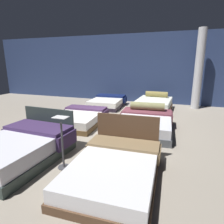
# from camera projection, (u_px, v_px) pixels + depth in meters

# --- Properties ---
(ground_plane) EXTENTS (18.00, 18.00, 0.02)m
(ground_plane) POSITION_uv_depth(u_px,v_px,m) (111.00, 126.00, 6.43)
(ground_plane) COLOR gray
(showroom_back_wall) EXTENTS (18.00, 0.06, 3.50)m
(showroom_back_wall) POSITION_uv_depth(u_px,v_px,m) (139.00, 69.00, 9.99)
(showroom_back_wall) COLOR navy
(showroom_back_wall) RESTS_ON ground_plane
(bed_0) EXTENTS (1.70, 2.15, 0.93)m
(bed_0) POSITION_uv_depth(u_px,v_px,m) (21.00, 148.00, 4.15)
(bed_0) COLOR #283330
(bed_0) RESTS_ON ground_plane
(bed_1) EXTENTS (1.59, 2.18, 0.94)m
(bed_1) POSITION_uv_depth(u_px,v_px,m) (115.00, 168.00, 3.47)
(bed_1) COLOR brown
(bed_1) RESTS_ON ground_plane
(bed_2) EXTENTS (1.64, 2.09, 0.46)m
(bed_2) POSITION_uv_depth(u_px,v_px,m) (79.00, 118.00, 6.58)
(bed_2) COLOR brown
(bed_2) RESTS_ON ground_plane
(bed_3) EXTENTS (1.76, 2.24, 0.75)m
(bed_3) POSITION_uv_depth(u_px,v_px,m) (144.00, 123.00, 5.94)
(bed_3) COLOR #4B5055
(bed_3) RESTS_ON ground_plane
(bed_4) EXTENTS (1.59, 2.12, 0.47)m
(bed_4) POSITION_uv_depth(u_px,v_px,m) (107.00, 102.00, 9.23)
(bed_4) COLOR black
(bed_4) RESTS_ON ground_plane
(bed_5) EXTENTS (1.54, 2.13, 0.75)m
(bed_5) POSITION_uv_depth(u_px,v_px,m) (154.00, 105.00, 8.45)
(bed_5) COLOR #90694B
(bed_5) RESTS_ON ground_plane
(price_sign) EXTENTS (0.28, 0.24, 1.06)m
(price_sign) POSITION_uv_depth(u_px,v_px,m) (63.00, 149.00, 3.77)
(price_sign) COLOR #3F3F44
(price_sign) RESTS_ON ground_plane
(support_pillar) EXTENTS (0.36, 0.36, 3.50)m
(support_pillar) POSITION_uv_depth(u_px,v_px,m) (199.00, 70.00, 8.48)
(support_pillar) COLOR silver
(support_pillar) RESTS_ON ground_plane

